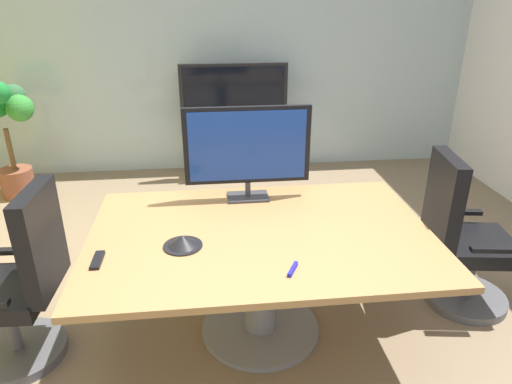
# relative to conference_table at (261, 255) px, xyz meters

# --- Properties ---
(ground_plane) EXTENTS (7.09, 7.09, 0.00)m
(ground_plane) POSITION_rel_conference_table_xyz_m (-0.06, 0.08, -0.56)
(ground_plane) COLOR #7A664C
(wall_back_glass_partition) EXTENTS (5.94, 0.10, 2.74)m
(wall_back_glass_partition) POSITION_rel_conference_table_xyz_m (-0.06, 3.12, 0.80)
(wall_back_glass_partition) COLOR #9EB2B7
(wall_back_glass_partition) RESTS_ON ground
(conference_table) EXTENTS (2.02, 1.35, 0.73)m
(conference_table) POSITION_rel_conference_table_xyz_m (0.00, 0.00, 0.00)
(conference_table) COLOR olive
(conference_table) RESTS_ON ground
(office_chair_left) EXTENTS (0.60, 0.58, 1.09)m
(office_chair_left) POSITION_rel_conference_table_xyz_m (-1.39, -0.07, -0.11)
(office_chair_left) COLOR #4C4C51
(office_chair_left) RESTS_ON ground
(office_chair_right) EXTENTS (0.62, 0.60, 1.09)m
(office_chair_right) POSITION_rel_conference_table_xyz_m (1.39, 0.15, -0.11)
(office_chair_right) COLOR #4C4C51
(office_chair_right) RESTS_ON ground
(tv_monitor) EXTENTS (0.84, 0.18, 0.64)m
(tv_monitor) POSITION_rel_conference_table_xyz_m (-0.03, 0.50, 0.52)
(tv_monitor) COLOR #333338
(tv_monitor) RESTS_ON conference_table
(wall_display_unit) EXTENTS (1.20, 0.36, 1.31)m
(wall_display_unit) POSITION_rel_conference_table_xyz_m (0.04, 2.77, -0.12)
(wall_display_unit) COLOR #B7BABC
(wall_display_unit) RESTS_ON ground
(potted_plant) EXTENTS (0.61, 0.64, 1.25)m
(potted_plant) POSITION_rel_conference_table_xyz_m (-2.34, 2.43, 0.25)
(potted_plant) COLOR brown
(potted_plant) RESTS_ON ground
(conference_phone) EXTENTS (0.22, 0.22, 0.07)m
(conference_phone) POSITION_rel_conference_table_xyz_m (-0.45, -0.12, 0.19)
(conference_phone) COLOR black
(conference_phone) RESTS_ON conference_table
(remote_control) EXTENTS (0.05, 0.17, 0.02)m
(remote_control) POSITION_rel_conference_table_xyz_m (-0.90, -0.23, 0.17)
(remote_control) COLOR black
(remote_control) RESTS_ON conference_table
(whiteboard_marker) EXTENTS (0.08, 0.12, 0.02)m
(whiteboard_marker) POSITION_rel_conference_table_xyz_m (0.11, -0.43, 0.17)
(whiteboard_marker) COLOR #1919A5
(whiteboard_marker) RESTS_ON conference_table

